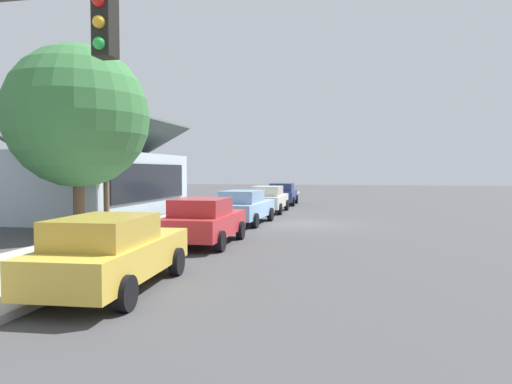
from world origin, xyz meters
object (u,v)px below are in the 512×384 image
at_px(car_cherry, 204,221).
at_px(car_skyblue, 245,207).
at_px(shade_tree, 78,117).
at_px(car_mustard, 112,252).
at_px(traffic_light_main, 0,98).
at_px(car_ivory, 269,199).
at_px(car_navy, 283,194).
at_px(utility_pole_wooden, 105,137).
at_px(fire_hydrant_red, 246,204).

xyz_separation_m(car_cherry, car_skyblue, (6.22, 0.02, 0.00)).
relative_size(car_skyblue, shade_tree, 0.67).
relative_size(car_mustard, shade_tree, 0.65).
distance_m(car_mustard, traffic_light_main, 4.36).
distance_m(car_cherry, car_ivory, 12.46).
bearing_deg(traffic_light_main, car_navy, 0.61).
xyz_separation_m(car_mustard, car_navy, (25.05, 0.02, -0.00)).
xyz_separation_m(shade_tree, traffic_light_main, (-11.09, -5.87, -1.12)).
xyz_separation_m(car_mustard, car_skyblue, (12.42, 0.00, 0.00)).
xyz_separation_m(car_ivory, utility_pole_wooden, (-9.27, 5.43, 3.11)).
bearing_deg(traffic_light_main, car_ivory, 0.58).
xyz_separation_m(car_navy, traffic_light_main, (-28.48, -0.30, 2.68)).
relative_size(utility_pole_wooden, fire_hydrant_red, 10.56).
bearing_deg(fire_hydrant_red, car_skyblue, -167.92).
height_order(car_ivory, shade_tree, shade_tree).
bearing_deg(utility_pole_wooden, car_mustard, -150.18).
distance_m(traffic_light_main, utility_pole_wooden, 14.02).
bearing_deg(shade_tree, car_ivory, -27.16).
xyz_separation_m(car_skyblue, shade_tree, (-4.76, 5.59, 3.80)).
distance_m(car_ivory, shade_tree, 12.93).
distance_m(shade_tree, utility_pole_wooden, 1.87).
xyz_separation_m(car_ivory, traffic_light_main, (-22.09, -0.22, 2.67)).
relative_size(car_skyblue, utility_pole_wooden, 0.66).
distance_m(car_skyblue, fire_hydrant_red, 6.59).
bearing_deg(fire_hydrant_red, car_mustard, -175.81).
relative_size(car_mustard, car_ivory, 0.99).
bearing_deg(fire_hydrant_red, utility_pole_wooden, 157.12).
bearing_deg(fire_hydrant_red, car_cherry, -173.70).
bearing_deg(traffic_light_main, fire_hydrant_red, 4.26).
height_order(car_mustard, car_cherry, same).
bearing_deg(car_skyblue, car_navy, 3.35).
bearing_deg(car_cherry, fire_hydrant_red, 6.33).
bearing_deg(traffic_light_main, shade_tree, 27.88).
height_order(shade_tree, fire_hydrant_red, shade_tree).
bearing_deg(car_mustard, shade_tree, 32.85).
height_order(car_skyblue, utility_pole_wooden, utility_pole_wooden).
bearing_deg(fire_hydrant_red, shade_tree, 159.41).
xyz_separation_m(traffic_light_main, utility_pole_wooden, (12.82, 5.66, 0.44)).
bearing_deg(car_navy, shade_tree, 160.40).
bearing_deg(fire_hydrant_red, traffic_light_main, -175.74).
distance_m(car_navy, traffic_light_main, 28.61).
relative_size(traffic_light_main, fire_hydrant_red, 7.32).
xyz_separation_m(car_mustard, traffic_light_main, (-3.43, -0.28, 2.68)).
relative_size(car_mustard, fire_hydrant_red, 6.79).
height_order(car_navy, utility_pole_wooden, utility_pole_wooden).
bearing_deg(car_cherry, car_skyblue, 0.21).
xyz_separation_m(car_skyblue, car_ivory, (6.24, -0.06, 0.00)).
bearing_deg(utility_pole_wooden, car_cherry, -120.55).
bearing_deg(car_ivory, car_skyblue, 178.99).
xyz_separation_m(utility_pole_wooden, fire_hydrant_red, (9.48, -4.00, -3.43)).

